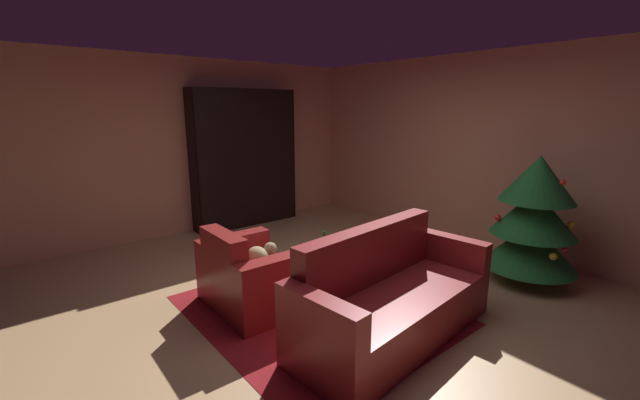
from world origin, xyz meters
name	(u,v)px	position (x,y,z in m)	size (l,w,h in m)	color
ground_plane	(335,297)	(0.00, 0.00, 0.00)	(7.61, 7.61, 0.00)	tan
wall_back	(483,151)	(0.00, 2.70, 1.32)	(6.46, 0.06, 2.65)	tan
wall_left	(201,146)	(-3.20, 0.00, 1.32)	(0.06, 5.46, 2.65)	tan
area_rug	(316,310)	(0.08, -0.32, 0.00)	(2.37, 2.05, 0.01)	maroon
bookshelf_unit	(252,159)	(-2.95, 0.75, 1.08)	(0.35, 1.75, 2.20)	black
armchair_red	(251,278)	(-0.40, -0.75, 0.29)	(1.02, 0.79, 0.80)	maroon
couch_red	(391,300)	(0.80, -0.08, 0.31)	(0.95, 2.03, 0.91)	maroon
coffee_table	(316,267)	(0.02, -0.27, 0.41)	(0.62, 0.62, 0.47)	black
book_stack_on_table	(319,254)	(0.02, -0.23, 0.53)	(0.22, 0.13, 0.12)	#284D88
bottle_on_table	(324,246)	(-0.05, -0.12, 0.57)	(0.07, 0.07, 0.26)	#16501F
decorated_tree	(534,218)	(1.05, 1.95, 0.73)	(0.98, 0.98, 1.42)	brown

